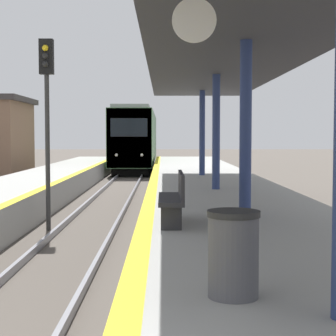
% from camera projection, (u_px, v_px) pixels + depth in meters
% --- Properties ---
extents(train, '(2.69, 19.74, 4.36)m').
position_uv_depth(train, '(137.00, 139.00, 42.41)').
color(train, black).
rests_on(train, ground).
extents(signal_mid, '(0.36, 0.31, 4.96)m').
position_uv_depth(signal_mid, '(47.00, 98.00, 14.50)').
color(signal_mid, '#2D2D2D').
rests_on(signal_mid, ground).
extents(station_canopy, '(3.92, 23.55, 3.58)m').
position_uv_depth(station_canopy, '(228.00, 60.00, 13.47)').
color(station_canopy, navy).
rests_on(station_canopy, platform_right).
extents(trash_bin, '(0.52, 0.52, 0.85)m').
position_uv_depth(trash_bin, '(233.00, 254.00, 5.48)').
color(trash_bin, '#4C4C51').
rests_on(trash_bin, platform_right).
extents(bench, '(0.44, 1.78, 0.92)m').
position_uv_depth(bench, '(174.00, 196.00, 10.07)').
color(bench, '#28282D').
rests_on(bench, platform_right).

